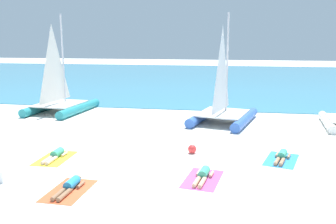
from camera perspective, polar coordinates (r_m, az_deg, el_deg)
The scene contains 13 objects.
ground_plane at distance 21.55m, azimuth 2.07°, elevation -0.77°, with size 120.00×120.00×0.00m, color white.
ocean_water at distance 43.25m, azimuth 6.04°, elevation 5.32°, with size 120.00×40.00×0.05m, color teal.
sailboat_blue at distance 20.13m, azimuth 8.60°, elevation 0.80°, with size 3.90×5.09×5.90m.
sailboat_teal at distance 23.70m, azimuth -16.50°, elevation 2.09°, with size 3.37×4.88×6.03m.
towel_leftmost at distance 14.82m, azimuth -17.23°, elevation -6.91°, with size 1.10×1.90×0.01m, color yellow.
sunbather_leftmost at distance 14.84m, azimuth -17.14°, elevation -6.37°, with size 0.54×1.56×0.30m.
towel_center_left at distance 11.70m, azimuth -15.19°, elevation -11.76°, with size 1.10×1.90×0.01m, color #EA5933.
sunbather_center_left at distance 11.71m, azimuth -15.08°, elevation -11.07°, with size 0.56×1.56×0.30m.
towel_center_right at distance 12.22m, azimuth 5.42°, elevation -10.39°, with size 1.10×1.90×0.01m, color #D84C99.
sunbather_center_right at distance 12.23m, azimuth 5.50°, elevation -9.73°, with size 0.63×1.57×0.30m.
towel_rightmost at distance 14.64m, azimuth 17.27°, elevation -7.14°, with size 1.10×1.90×0.01m, color #338CD8.
sunbather_rightmost at distance 14.67m, azimuth 17.34°, elevation -6.60°, with size 0.80×1.55×0.30m.
beach_ball at distance 14.77m, azimuth 3.80°, elevation -5.79°, with size 0.35×0.35×0.35m, color red.
Camera 1 is at (2.81, -10.88, 4.52)m, focal length 39.03 mm.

